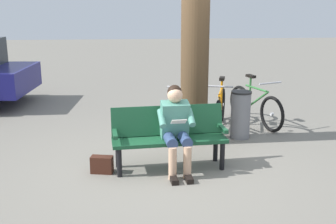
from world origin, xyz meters
TOP-DOWN VIEW (x-y plane):
  - ground_plane at (0.00, 0.00)m, footprint 40.00×40.00m
  - bench at (0.00, -0.04)m, footprint 1.64×0.62m
  - person_reading at (-0.08, 0.11)m, footprint 0.52×0.79m
  - handbag at (0.95, 0.12)m, footprint 0.32×0.20m
  - tree_trunk at (-0.50, -1.11)m, footprint 0.45×0.45m
  - litter_bin at (-1.33, -1.24)m, footprint 0.35×0.35m
  - bicycle_orange at (-1.80, -2.00)m, footprint 0.69×1.60m
  - bicycle_silver at (-1.09, -1.79)m, footprint 0.61×1.63m
  - bicycle_red at (-0.47, -1.73)m, footprint 0.76×1.56m

SIDE VIEW (x-z plane):
  - ground_plane at x=0.00m, z-range 0.00..0.00m
  - handbag at x=0.95m, z-range 0.00..0.24m
  - bicycle_orange at x=-1.80m, z-range -0.11..0.83m
  - bicycle_silver at x=-1.09m, z-range -0.11..0.83m
  - bicycle_red at x=-0.47m, z-range -0.11..0.83m
  - litter_bin at x=-1.33m, z-range 0.00..0.82m
  - bench at x=0.00m, z-range 0.07..0.94m
  - person_reading at x=-0.08m, z-range 0.06..1.27m
  - tree_trunk at x=-0.50m, z-range 0.00..3.98m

